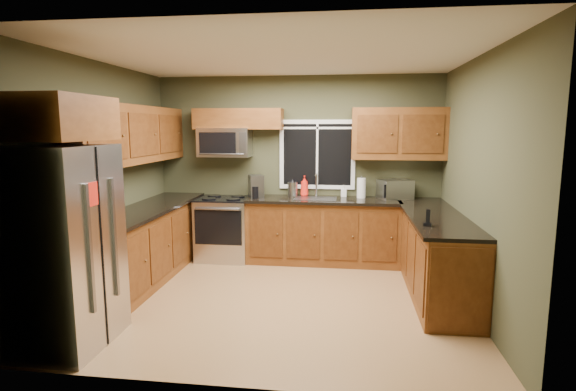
% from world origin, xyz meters
% --- Properties ---
extents(floor, '(4.20, 4.20, 0.00)m').
position_xyz_m(floor, '(0.00, 0.00, 0.00)').
color(floor, '#966C42').
rests_on(floor, ground).
extents(ceiling, '(4.20, 4.20, 0.00)m').
position_xyz_m(ceiling, '(0.00, 0.00, 2.70)').
color(ceiling, white).
rests_on(ceiling, back_wall).
extents(back_wall, '(4.20, 0.00, 4.20)m').
position_xyz_m(back_wall, '(0.00, 1.80, 1.35)').
color(back_wall, '#3C3D26').
rests_on(back_wall, ground).
extents(front_wall, '(4.20, 0.00, 4.20)m').
position_xyz_m(front_wall, '(0.00, -1.80, 1.35)').
color(front_wall, '#3C3D26').
rests_on(front_wall, ground).
extents(left_wall, '(0.00, 3.60, 3.60)m').
position_xyz_m(left_wall, '(-2.10, 0.00, 1.35)').
color(left_wall, '#3C3D26').
rests_on(left_wall, ground).
extents(right_wall, '(0.00, 3.60, 3.60)m').
position_xyz_m(right_wall, '(2.10, 0.00, 1.35)').
color(right_wall, '#3C3D26').
rests_on(right_wall, ground).
extents(window, '(1.12, 0.03, 1.02)m').
position_xyz_m(window, '(0.30, 1.78, 1.55)').
color(window, white).
rests_on(window, back_wall).
extents(base_cabinets_left, '(0.60, 2.65, 0.90)m').
position_xyz_m(base_cabinets_left, '(-1.80, 0.48, 0.45)').
color(base_cabinets_left, brown).
rests_on(base_cabinets_left, ground).
extents(countertop_left, '(0.65, 2.65, 0.04)m').
position_xyz_m(countertop_left, '(-1.78, 0.48, 0.92)').
color(countertop_left, black).
rests_on(countertop_left, base_cabinets_left).
extents(base_cabinets_back, '(2.17, 0.60, 0.90)m').
position_xyz_m(base_cabinets_back, '(0.42, 1.50, 0.45)').
color(base_cabinets_back, brown).
rests_on(base_cabinets_back, ground).
extents(countertop_back, '(2.17, 0.65, 0.04)m').
position_xyz_m(countertop_back, '(0.42, 1.48, 0.92)').
color(countertop_back, black).
rests_on(countertop_back, base_cabinets_back).
extents(base_cabinets_peninsula, '(0.60, 2.52, 0.90)m').
position_xyz_m(base_cabinets_peninsula, '(1.80, 0.54, 0.45)').
color(base_cabinets_peninsula, brown).
rests_on(base_cabinets_peninsula, ground).
extents(countertop_peninsula, '(0.65, 2.50, 0.04)m').
position_xyz_m(countertop_peninsula, '(1.78, 0.55, 0.92)').
color(countertop_peninsula, black).
rests_on(countertop_peninsula, base_cabinets_peninsula).
extents(upper_cabinets_left, '(0.33, 2.65, 0.72)m').
position_xyz_m(upper_cabinets_left, '(-1.94, 0.48, 1.86)').
color(upper_cabinets_left, brown).
rests_on(upper_cabinets_left, left_wall).
extents(upper_cabinets_back_left, '(1.30, 0.33, 0.30)m').
position_xyz_m(upper_cabinets_back_left, '(-0.85, 1.64, 2.07)').
color(upper_cabinets_back_left, brown).
rests_on(upper_cabinets_back_left, back_wall).
extents(upper_cabinets_back_right, '(1.30, 0.33, 0.72)m').
position_xyz_m(upper_cabinets_back_right, '(1.45, 1.64, 1.86)').
color(upper_cabinets_back_right, brown).
rests_on(upper_cabinets_back_right, back_wall).
extents(upper_cabinet_over_fridge, '(0.72, 0.90, 0.38)m').
position_xyz_m(upper_cabinet_over_fridge, '(-1.74, -1.30, 2.03)').
color(upper_cabinet_over_fridge, brown).
rests_on(upper_cabinet_over_fridge, left_wall).
extents(refrigerator, '(0.74, 0.90, 1.80)m').
position_xyz_m(refrigerator, '(-1.74, -1.30, 0.90)').
color(refrigerator, '#B7B7BC').
rests_on(refrigerator, ground).
extents(range, '(0.76, 0.69, 0.94)m').
position_xyz_m(range, '(-1.05, 1.47, 0.47)').
color(range, '#B7B7BC').
rests_on(range, ground).
extents(microwave, '(0.76, 0.41, 0.42)m').
position_xyz_m(microwave, '(-1.05, 1.61, 1.73)').
color(microwave, '#B7B7BC').
rests_on(microwave, back_wall).
extents(sink, '(0.60, 0.42, 0.36)m').
position_xyz_m(sink, '(0.30, 1.49, 0.95)').
color(sink, slate).
rests_on(sink, countertop_back).
extents(toaster_oven, '(0.53, 0.48, 0.27)m').
position_xyz_m(toaster_oven, '(1.43, 1.61, 1.08)').
color(toaster_oven, '#B7B7BC').
rests_on(toaster_oven, countertop_back).
extents(coffee_maker, '(0.27, 0.31, 0.33)m').
position_xyz_m(coffee_maker, '(-0.56, 1.46, 1.09)').
color(coffee_maker, slate).
rests_on(coffee_maker, countertop_back).
extents(kettle, '(0.14, 0.14, 0.26)m').
position_xyz_m(kettle, '(-0.05, 1.65, 1.06)').
color(kettle, '#B7B7BC').
rests_on(kettle, countertop_back).
extents(paper_towel_roll, '(0.16, 0.16, 0.32)m').
position_xyz_m(paper_towel_roll, '(0.95, 1.62, 1.08)').
color(paper_towel_roll, white).
rests_on(paper_towel_roll, countertop_back).
extents(soap_bottle_a, '(0.12, 0.12, 0.30)m').
position_xyz_m(soap_bottle_a, '(0.12, 1.70, 1.09)').
color(soap_bottle_a, red).
rests_on(soap_bottle_a, countertop_back).
extents(soap_bottle_b, '(0.08, 0.08, 0.17)m').
position_xyz_m(soap_bottle_b, '(0.70, 1.70, 1.03)').
color(soap_bottle_b, white).
rests_on(soap_bottle_b, countertop_back).
extents(cordless_phone, '(0.10, 0.10, 0.18)m').
position_xyz_m(cordless_phone, '(1.58, -0.17, 0.99)').
color(cordless_phone, black).
rests_on(cordless_phone, countertop_peninsula).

